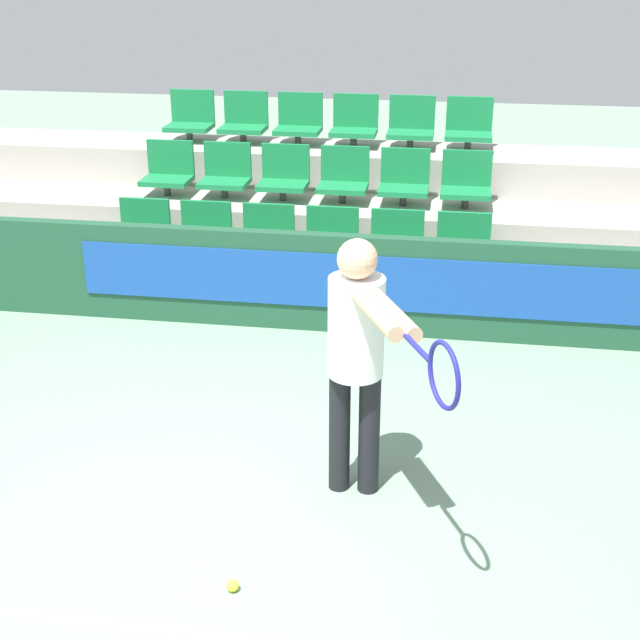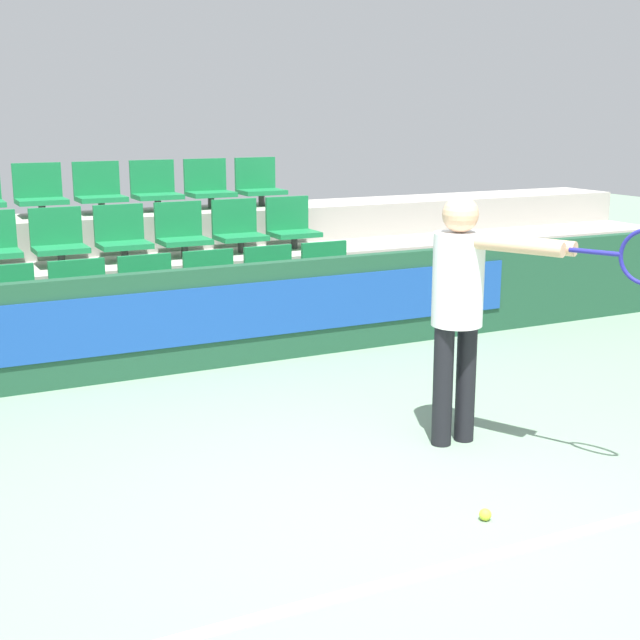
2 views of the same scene
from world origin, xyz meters
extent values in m
plane|color=gray|center=(0.00, 0.00, 0.00)|extent=(30.00, 30.00, 0.00)
cube|color=white|center=(0.00, -0.47, 0.00)|extent=(4.53, 0.08, 0.01)
cube|color=#1E4C33|center=(0.00, 3.28, 0.43)|extent=(12.85, 0.12, 0.87)
cube|color=#19479E|center=(0.62, 3.21, 0.48)|extent=(4.81, 0.02, 0.48)
cube|color=#ADA89E|center=(0.00, 3.79, 0.18)|extent=(12.45, 0.86, 0.37)
cube|color=#ADA89E|center=(0.00, 4.65, 0.37)|extent=(12.45, 0.86, 0.73)
cube|color=#ADA89E|center=(0.00, 5.51, 0.55)|extent=(12.45, 0.86, 1.10)
cylinder|color=#333333|center=(-1.49, 3.83, 0.43)|extent=(0.07, 0.07, 0.13)
cube|color=#197A42|center=(-1.49, 3.83, 0.52)|extent=(0.48, 0.39, 0.05)
cube|color=#197A42|center=(-1.49, 4.01, 0.72)|extent=(0.48, 0.04, 0.35)
cylinder|color=#333333|center=(-0.89, 3.83, 0.43)|extent=(0.07, 0.07, 0.13)
cube|color=#197A42|center=(-0.89, 3.83, 0.52)|extent=(0.48, 0.39, 0.05)
cube|color=#197A42|center=(-0.89, 4.01, 0.72)|extent=(0.48, 0.04, 0.35)
cylinder|color=#333333|center=(-0.30, 3.83, 0.43)|extent=(0.07, 0.07, 0.13)
cube|color=#197A42|center=(-0.30, 3.83, 0.52)|extent=(0.48, 0.39, 0.05)
cube|color=#197A42|center=(-0.30, 4.01, 0.72)|extent=(0.48, 0.04, 0.35)
cylinder|color=#333333|center=(0.30, 3.83, 0.43)|extent=(0.07, 0.07, 0.13)
cube|color=#197A42|center=(0.30, 3.83, 0.52)|extent=(0.48, 0.39, 0.05)
cube|color=#197A42|center=(0.30, 4.01, 0.72)|extent=(0.48, 0.04, 0.35)
cylinder|color=#333333|center=(0.89, 3.83, 0.43)|extent=(0.07, 0.07, 0.13)
cube|color=#197A42|center=(0.89, 3.83, 0.52)|extent=(0.48, 0.39, 0.05)
cube|color=#197A42|center=(0.89, 4.01, 0.72)|extent=(0.48, 0.04, 0.35)
cylinder|color=#333333|center=(1.49, 3.83, 0.43)|extent=(0.07, 0.07, 0.13)
cube|color=#197A42|center=(1.49, 3.83, 0.52)|extent=(0.48, 0.39, 0.05)
cube|color=#197A42|center=(1.49, 4.01, 0.72)|extent=(0.48, 0.04, 0.35)
cylinder|color=#333333|center=(-0.89, 4.69, 0.80)|extent=(0.07, 0.07, 0.13)
cube|color=#197A42|center=(-0.89, 4.69, 0.89)|extent=(0.48, 0.39, 0.05)
cube|color=#197A42|center=(-0.89, 4.87, 1.08)|extent=(0.48, 0.04, 0.35)
cylinder|color=#333333|center=(-0.30, 4.69, 0.80)|extent=(0.07, 0.07, 0.13)
cube|color=#197A42|center=(-0.30, 4.69, 0.89)|extent=(0.48, 0.39, 0.05)
cube|color=#197A42|center=(-0.30, 4.87, 1.08)|extent=(0.48, 0.04, 0.35)
cylinder|color=#333333|center=(0.30, 4.69, 0.80)|extent=(0.07, 0.07, 0.13)
cube|color=#197A42|center=(0.30, 4.69, 0.89)|extent=(0.48, 0.39, 0.05)
cube|color=#197A42|center=(0.30, 4.87, 1.08)|extent=(0.48, 0.04, 0.35)
cylinder|color=#333333|center=(0.89, 4.69, 0.80)|extent=(0.07, 0.07, 0.13)
cube|color=#197A42|center=(0.89, 4.69, 0.89)|extent=(0.48, 0.39, 0.05)
cube|color=#197A42|center=(0.89, 4.87, 1.08)|extent=(0.48, 0.04, 0.35)
cylinder|color=#333333|center=(1.49, 4.69, 0.80)|extent=(0.07, 0.07, 0.13)
cube|color=#197A42|center=(1.49, 4.69, 0.89)|extent=(0.48, 0.39, 0.05)
cube|color=#197A42|center=(1.49, 4.87, 1.08)|extent=(0.48, 0.04, 0.35)
cylinder|color=#333333|center=(-0.89, 5.55, 1.16)|extent=(0.07, 0.07, 0.13)
cube|color=#197A42|center=(-0.89, 5.55, 1.25)|extent=(0.48, 0.39, 0.05)
cube|color=#197A42|center=(-0.89, 5.73, 1.45)|extent=(0.48, 0.04, 0.35)
cylinder|color=#333333|center=(-0.30, 5.55, 1.16)|extent=(0.07, 0.07, 0.13)
cube|color=#197A42|center=(-0.30, 5.55, 1.25)|extent=(0.48, 0.39, 0.05)
cube|color=#197A42|center=(-0.30, 5.73, 1.45)|extent=(0.48, 0.04, 0.35)
cylinder|color=#333333|center=(0.30, 5.55, 1.16)|extent=(0.07, 0.07, 0.13)
cube|color=#197A42|center=(0.30, 5.55, 1.25)|extent=(0.48, 0.39, 0.05)
cube|color=#197A42|center=(0.30, 5.73, 1.45)|extent=(0.48, 0.04, 0.35)
cylinder|color=#333333|center=(0.89, 5.55, 1.16)|extent=(0.07, 0.07, 0.13)
cube|color=#197A42|center=(0.89, 5.55, 1.25)|extent=(0.48, 0.39, 0.05)
cube|color=#197A42|center=(0.89, 5.73, 1.45)|extent=(0.48, 0.04, 0.35)
cylinder|color=#333333|center=(1.49, 5.55, 1.16)|extent=(0.07, 0.07, 0.13)
cube|color=#197A42|center=(1.49, 5.55, 1.25)|extent=(0.48, 0.39, 0.05)
cube|color=#197A42|center=(1.49, 5.73, 1.45)|extent=(0.48, 0.04, 0.35)
cylinder|color=black|center=(0.78, 0.90, 0.40)|extent=(0.13, 0.13, 0.80)
cylinder|color=black|center=(0.96, 0.90, 0.40)|extent=(0.13, 0.13, 0.80)
cylinder|color=white|center=(0.87, 0.90, 1.09)|extent=(0.33, 0.33, 0.60)
sphere|color=tan|center=(0.87, 0.90, 1.51)|extent=(0.23, 0.23, 0.23)
cylinder|color=tan|center=(1.02, 0.50, 1.35)|extent=(0.32, 0.54, 0.09)
cylinder|color=tan|center=(1.11, 0.50, 1.35)|extent=(0.32, 0.54, 0.09)
cylinder|color=navy|center=(1.26, 0.12, 1.35)|extent=(0.16, 0.28, 0.03)
sphere|color=#CCDB33|center=(0.36, -0.14, 0.03)|extent=(0.07, 0.07, 0.07)
camera|label=1|loc=(1.39, -3.74, 3.16)|focal=50.00mm
camera|label=2|loc=(-2.39, -3.67, 2.14)|focal=50.00mm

